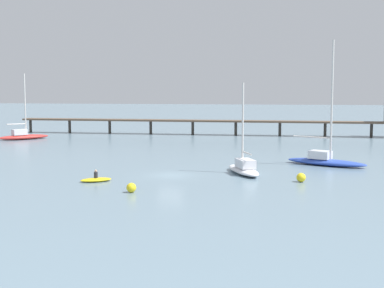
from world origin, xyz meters
TOP-DOWN VIEW (x-y plane):
  - ground_plane at (0.00, 0.00)m, footprint 400.00×400.00m
  - pier at (19.02, 44.99)m, footprint 72.30×5.17m
  - sailboat_blue at (16.11, 9.31)m, footprint 9.38×6.38m
  - sailboat_red at (-30.68, 33.11)m, footprint 7.75×7.49m
  - sailboat_white at (7.25, 2.06)m, footprint 4.61×7.60m
  - dinghy_yellow at (-6.36, -4.50)m, footprint 3.22×2.68m
  - mooring_buoy_inner at (-1.76, -9.30)m, footprint 0.83×0.83m
  - mooring_buoy_mid at (12.79, -2.15)m, footprint 0.87×0.87m

SIDE VIEW (x-z plane):
  - ground_plane at x=0.00m, z-range 0.00..0.00m
  - dinghy_yellow at x=-6.36m, z-range -0.37..0.77m
  - mooring_buoy_inner at x=-1.76m, z-range 0.00..0.83m
  - mooring_buoy_mid at x=12.79m, z-range 0.00..0.87m
  - sailboat_white at x=7.25m, z-range -3.99..5.30m
  - sailboat_red at x=-30.68m, z-range -4.75..6.13m
  - sailboat_blue at x=16.11m, z-range -6.24..7.76m
  - pier at x=19.02m, z-range 0.25..7.87m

